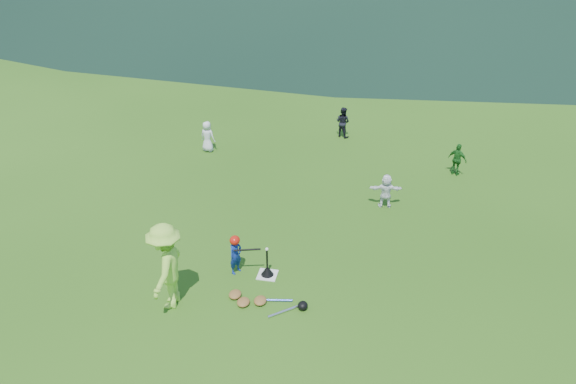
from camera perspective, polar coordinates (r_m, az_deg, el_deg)
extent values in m
plane|color=#275112|center=(13.35, -2.11, -8.44)|extent=(120.00, 120.00, 0.00)
cube|color=silver|center=(13.35, -2.11, -8.41)|extent=(0.45, 0.45, 0.02)
sphere|color=white|center=(12.92, -2.16, -5.82)|extent=(0.08, 0.08, 0.08)
imported|color=navy|center=(13.22, -5.35, -6.38)|extent=(0.37, 0.42, 0.97)
imported|color=#A1E342|center=(12.19, -12.24, -7.40)|extent=(0.81, 1.33, 2.01)
imported|color=silver|center=(19.50, -8.18, 5.61)|extent=(0.59, 0.45, 1.07)
imported|color=black|center=(20.58, 5.59, 7.09)|extent=(0.67, 0.62, 1.12)
imported|color=#1D621D|center=(18.41, 16.82, 3.17)|extent=(0.66, 0.53, 1.05)
imported|color=white|center=(16.06, 9.91, 0.12)|extent=(0.96, 0.42, 1.00)
cone|color=black|center=(13.29, -2.11, -8.06)|extent=(0.30, 0.30, 0.18)
cylinder|color=black|center=(13.09, -2.14, -6.87)|extent=(0.04, 0.04, 0.50)
ellipsoid|color=#B4160C|center=(13.00, -5.43, -4.91)|extent=(0.24, 0.26, 0.22)
cylinder|color=black|center=(12.99, -4.17, -5.88)|extent=(0.61, 0.19, 0.07)
ellipsoid|color=olive|center=(12.52, -4.56, -11.09)|extent=(0.28, 0.34, 0.13)
ellipsoid|color=olive|center=(12.53, -2.84, -10.96)|extent=(0.28, 0.34, 0.13)
ellipsoid|color=olive|center=(12.74, -5.40, -10.31)|extent=(0.28, 0.34, 0.13)
cylinder|color=silver|center=(12.29, -0.54, -12.06)|extent=(0.59, 0.50, 0.06)
cylinder|color=#263FA5|center=(12.59, -1.12, -10.93)|extent=(0.68, 0.17, 0.05)
ellipsoid|color=black|center=(12.35, 1.51, -11.46)|extent=(0.22, 0.24, 0.19)
cube|color=gray|center=(39.17, 7.61, 17.32)|extent=(70.00, 0.03, 1.20)
cube|color=yellow|center=(39.05, 7.67, 18.24)|extent=(70.00, 0.08, 0.08)
cylinder|color=gray|center=(39.17, 7.61, 17.32)|extent=(0.07, 0.07, 1.30)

